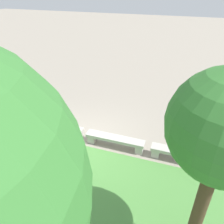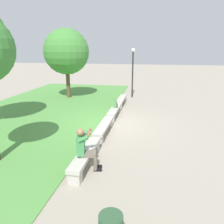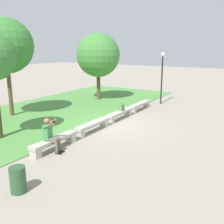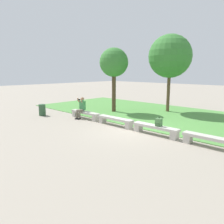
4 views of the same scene
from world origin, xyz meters
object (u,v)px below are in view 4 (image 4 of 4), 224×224
Objects in this scene: bench_main at (85,114)px; bench_near at (115,120)px; bench_mid at (155,128)px; backpack at (159,122)px; person_photographer at (81,107)px; tree_left_background at (114,63)px; trash_bin at (42,110)px; bench_far at (213,140)px; tree_right_background at (170,56)px.

bench_near is (2.56, 0.00, 0.00)m from bench_main.
bench_main and bench_mid have the same top height.
backpack is at bearing -0.15° from bench_main.
tree_left_background is at bearing 91.21° from person_photographer.
trash_bin is (-7.94, -1.35, 0.07)m from bench_mid.
tree_left_background is 6.05× the size of trash_bin.
trash_bin reaches higher than bench_far.
bench_far is 5.39× the size of backpack.
trash_bin is at bearing -126.94° from tree_right_background.
bench_near is at bearing 180.00° from bench_far.
bench_mid is 1.00× the size of bench_far.
tree_right_background is 9.52m from trash_bin.
tree_left_background is (-0.32, 2.95, 3.16)m from bench_main.
person_photographer reaches higher than bench_far.
bench_near is 2.56m from bench_mid.
bench_main is 5.28m from backpack.
backpack reaches higher than bench_mid.
backpack is at bearing -63.92° from tree_right_background.
tree_right_background reaches higher than tree_left_background.
person_photographer reaches higher than bench_mid.
tree_left_background is 3.96m from tree_right_background.
bench_main is at bearing -83.71° from tree_left_background.
bench_main is at bearing 180.00° from bench_far.
bench_main is 1.00× the size of bench_mid.
backpack is at bearing 0.64° from person_photographer.
person_photographer is (-7.93, -0.08, 0.43)m from bench_far.
bench_far is (7.67, 0.00, 0.00)m from bench_main.
person_photographer is 4.07m from tree_left_background.
tree_right_background is at bearing 66.51° from bench_main.
bench_main is 4.33m from tree_left_background.
bench_near is 2.74m from backpack.
backpack is (5.54, 0.06, -0.11)m from person_photographer.
tree_right_background is (2.48, 5.70, 3.62)m from bench_main.
bench_near is 5.39× the size of backpack.
bench_main is at bearing 16.14° from person_photographer.
bench_far is 0.51× the size of tree_left_background.
bench_mid is at bearing 9.68° from trash_bin.
bench_main is 1.00× the size of bench_far.
bench_mid is 0.51× the size of tree_left_background.
tree_left_background is (-5.60, 2.96, 2.84)m from backpack.
bench_main is 0.51× the size of tree_left_background.
person_photographer is 5.54m from backpack.
person_photographer is at bearing 26.49° from trash_bin.
backpack is 7.17m from tree_right_background.
bench_far is 1.75× the size of person_photographer.
backpack reaches higher than bench_near.
bench_near is 1.00× the size of bench_mid.
bench_mid is 0.42× the size of tree_right_background.
tree_right_background is at bearing 64.63° from person_photographer.
trash_bin reaches higher than bench_mid.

